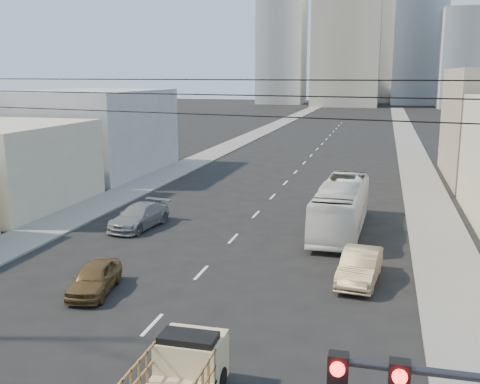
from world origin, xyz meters
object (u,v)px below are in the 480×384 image
at_px(flatbed_pickup, 179,374).
at_px(sedan_brown, 95,278).
at_px(city_bus, 341,207).
at_px(sedan_grey, 139,216).
at_px(sedan_tan, 360,266).

relative_size(flatbed_pickup, sedan_brown, 1.12).
height_order(flatbed_pickup, city_bus, city_bus).
xyz_separation_m(sedan_brown, sedan_grey, (-2.60, 10.43, 0.06)).
bearing_deg(flatbed_pickup, sedan_tan, 68.67).
bearing_deg(sedan_brown, flatbed_pickup, -57.48).
height_order(flatbed_pickup, sedan_brown, flatbed_pickup).
bearing_deg(flatbed_pickup, city_bus, 81.56).
distance_m(flatbed_pickup, sedan_brown, 10.00).
bearing_deg(city_bus, sedan_brown, -125.01).
distance_m(flatbed_pickup, city_bus, 20.45).
relative_size(flatbed_pickup, city_bus, 0.40).
bearing_deg(flatbed_pickup, sedan_grey, 117.53).
bearing_deg(sedan_tan, sedan_brown, -153.76).
bearing_deg(sedan_brown, sedan_grey, 94.46).
xyz_separation_m(flatbed_pickup, sedan_brown, (-6.70, 7.42, -0.42)).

